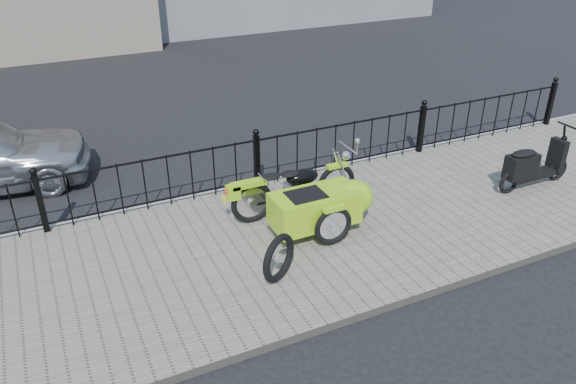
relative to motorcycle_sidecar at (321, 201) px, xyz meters
name	(u,v)px	position (x,y,z in m)	size (l,w,h in m)	color
ground	(289,226)	(-0.34, 0.41, -0.59)	(120.00, 120.00, 0.00)	black
sidewalk	(303,239)	(-0.34, -0.09, -0.53)	(30.00, 3.80, 0.12)	#696359
curb	(255,185)	(-0.34, 1.85, -0.53)	(30.00, 0.10, 0.12)	gray
iron_fence	(257,162)	(-0.34, 1.71, -0.01)	(14.11, 0.11, 1.08)	black
motorcycle_sidecar	(321,201)	(0.00, 0.00, 0.00)	(2.28, 1.48, 0.98)	black
scooter	(532,166)	(3.93, -0.38, -0.06)	(1.57, 0.46, 1.06)	black
spare_tire	(279,258)	(-1.12, -0.92, -0.13)	(0.68, 0.68, 0.10)	black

